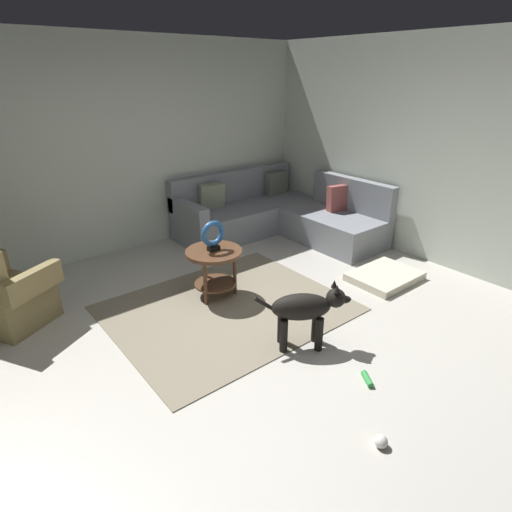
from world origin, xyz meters
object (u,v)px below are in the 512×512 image
object	(u,v)px
dog_toy_rope	(367,379)
dog	(306,309)
dog_bed_mat	(385,276)
side_table	(214,261)
armchair	(5,296)
sectional_couch	(278,216)
dog_toy_ball	(381,441)
torus_sculpture	(213,235)

from	to	relation	value
dog_toy_rope	dog	bearing A→B (deg)	94.73
dog	dog_bed_mat	bearing A→B (deg)	134.62
side_table	dog_bed_mat	bearing A→B (deg)	-27.71
armchair	side_table	xyz separation A→B (m)	(1.87, -0.73, 0.09)
dog	sectional_couch	bearing A→B (deg)	176.80
armchair	dog_toy_ball	bearing A→B (deg)	-3.67
dog_bed_mat	sectional_couch	bearing A→B (deg)	89.64
torus_sculpture	dog_bed_mat	size ratio (longest dim) A/B	0.41
armchair	dog_bed_mat	bearing A→B (deg)	34.69
torus_sculpture	dog	xyz separation A→B (m)	(0.11, -1.27, -0.33)
side_table	dog_toy_ball	size ratio (longest dim) A/B	6.76
side_table	dog	size ratio (longest dim) A/B	0.81
armchair	dog	distance (m)	2.81
side_table	dog_toy_ball	bearing A→B (deg)	-96.73
torus_sculpture	dog_toy_rope	distance (m)	2.05
sectional_couch	armchair	world-z (taller)	same
sectional_couch	dog	distance (m)	2.82
dog_toy_ball	torus_sculpture	bearing A→B (deg)	83.27
side_table	dog	bearing A→B (deg)	-85.04
sectional_couch	dog_bed_mat	xyz separation A→B (m)	(-0.01, -1.93, -0.25)
side_table	dog_toy_ball	world-z (taller)	side_table
torus_sculpture	dog_toy_ball	bearing A→B (deg)	-96.73
armchair	torus_sculpture	distance (m)	2.04
dog_bed_mat	dog_toy_rope	bearing A→B (deg)	-148.30
sectional_couch	side_table	distance (m)	2.05
dog	dog_toy_ball	bearing A→B (deg)	13.81
sectional_couch	dog_bed_mat	size ratio (longest dim) A/B	2.81
sectional_couch	dog	bearing A→B (deg)	-126.39
dog_toy_ball	dog_bed_mat	bearing A→B (deg)	35.15
armchair	dog_toy_ball	size ratio (longest dim) A/B	11.21
side_table	dog_bed_mat	world-z (taller)	side_table
torus_sculpture	dog_toy_rope	bearing A→B (deg)	-85.12
dog_bed_mat	dog	size ratio (longest dim) A/B	1.08
dog	dog_toy_rope	xyz separation A→B (m)	(0.05, -0.66, -0.35)
dog_bed_mat	dog	distance (m)	1.73
sectional_couch	side_table	bearing A→B (deg)	-150.61
side_table	sectional_couch	bearing A→B (deg)	29.39
sectional_couch	side_table	xyz separation A→B (m)	(-1.78, -1.00, 0.12)
armchair	dog_bed_mat	distance (m)	4.01
side_table	dog_toy_rope	bearing A→B (deg)	-85.12
armchair	side_table	bearing A→B (deg)	37.81
armchair	dog_toy_ball	world-z (taller)	armchair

